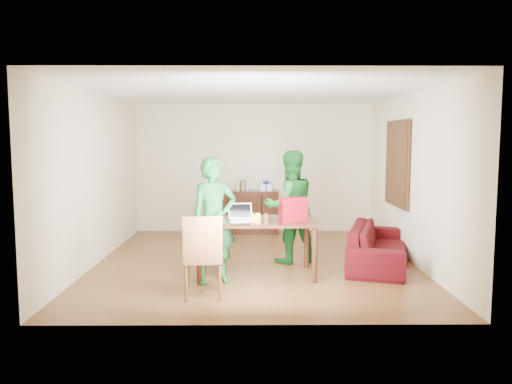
{
  "coord_description": "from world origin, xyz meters",
  "views": [
    {
      "loc": [
        -0.04,
        -7.87,
        1.96
      ],
      "look_at": [
        0.02,
        -0.6,
        1.19
      ],
      "focal_mm": 35.0,
      "sensor_mm": 36.0,
      "label": 1
    }
  ],
  "objects_px": {
    "table": "(256,227)",
    "chair": "(203,273)",
    "sofa": "(379,245)",
    "person_far": "(290,207)",
    "laptop": "(241,218)",
    "bottle": "(266,219)",
    "red_bag": "(293,212)",
    "person_near": "(214,220)"
  },
  "relations": [
    {
      "from": "person_far",
      "to": "red_bag",
      "type": "xyz_separation_m",
      "value": [
        -0.02,
        -0.94,
        0.05
      ]
    },
    {
      "from": "chair",
      "to": "bottle",
      "type": "bearing_deg",
      "value": 31.16
    },
    {
      "from": "table",
      "to": "sofa",
      "type": "bearing_deg",
      "value": 16.0
    },
    {
      "from": "person_far",
      "to": "bottle",
      "type": "bearing_deg",
      "value": 52.29
    },
    {
      "from": "bottle",
      "to": "chair",
      "type": "bearing_deg",
      "value": -143.4
    },
    {
      "from": "table",
      "to": "sofa",
      "type": "xyz_separation_m",
      "value": [
        1.93,
        0.61,
        -0.4
      ]
    },
    {
      "from": "red_bag",
      "to": "bottle",
      "type": "bearing_deg",
      "value": -157.69
    },
    {
      "from": "chair",
      "to": "sofa",
      "type": "bearing_deg",
      "value": 26.28
    },
    {
      "from": "table",
      "to": "person_near",
      "type": "bearing_deg",
      "value": -150.4
    },
    {
      "from": "laptop",
      "to": "bottle",
      "type": "xyz_separation_m",
      "value": [
        0.34,
        -0.32,
        0.04
      ]
    },
    {
      "from": "person_far",
      "to": "chair",
      "type": "bearing_deg",
      "value": 37.13
    },
    {
      "from": "red_bag",
      "to": "person_near",
      "type": "bearing_deg",
      "value": 178.12
    },
    {
      "from": "person_near",
      "to": "person_far",
      "type": "xyz_separation_m",
      "value": [
        1.12,
        1.16,
        0.03
      ]
    },
    {
      "from": "bottle",
      "to": "red_bag",
      "type": "xyz_separation_m",
      "value": [
        0.39,
        0.28,
        0.05
      ]
    },
    {
      "from": "red_bag",
      "to": "table",
      "type": "bearing_deg",
      "value": 153.26
    },
    {
      "from": "person_far",
      "to": "sofa",
      "type": "height_order",
      "value": "person_far"
    },
    {
      "from": "person_far",
      "to": "laptop",
      "type": "bearing_deg",
      "value": 30.96
    },
    {
      "from": "person_far",
      "to": "bottle",
      "type": "xyz_separation_m",
      "value": [
        -0.41,
        -1.22,
        -0.0
      ]
    },
    {
      "from": "person_near",
      "to": "person_far",
      "type": "bearing_deg",
      "value": 24.18
    },
    {
      "from": "laptop",
      "to": "sofa",
      "type": "bearing_deg",
      "value": 9.6
    },
    {
      "from": "red_bag",
      "to": "sofa",
      "type": "distance_m",
      "value": 1.71
    },
    {
      "from": "chair",
      "to": "laptop",
      "type": "distance_m",
      "value": 1.16
    },
    {
      "from": "sofa",
      "to": "table",
      "type": "bearing_deg",
      "value": 124.43
    },
    {
      "from": "bottle",
      "to": "table",
      "type": "bearing_deg",
      "value": 108.56
    },
    {
      "from": "table",
      "to": "laptop",
      "type": "height_order",
      "value": "laptop"
    },
    {
      "from": "table",
      "to": "chair",
      "type": "height_order",
      "value": "chair"
    },
    {
      "from": "person_far",
      "to": "sofa",
      "type": "xyz_separation_m",
      "value": [
        1.39,
        -0.21,
        -0.58
      ]
    },
    {
      "from": "person_near",
      "to": "laptop",
      "type": "xyz_separation_m",
      "value": [
        0.37,
        0.26,
        -0.01
      ]
    },
    {
      "from": "table",
      "to": "chair",
      "type": "bearing_deg",
      "value": -125.26
    },
    {
      "from": "red_bag",
      "to": "sofa",
      "type": "bearing_deg",
      "value": 14.13
    },
    {
      "from": "person_near",
      "to": "chair",
      "type": "bearing_deg",
      "value": -119.9
    },
    {
      "from": "person_near",
      "to": "bottle",
      "type": "distance_m",
      "value": 0.71
    },
    {
      "from": "table",
      "to": "bottle",
      "type": "distance_m",
      "value": 0.46
    },
    {
      "from": "bottle",
      "to": "sofa",
      "type": "xyz_separation_m",
      "value": [
        1.8,
        1.01,
        -0.58
      ]
    },
    {
      "from": "table",
      "to": "chair",
      "type": "xyz_separation_m",
      "value": [
        -0.67,
        -1.0,
        -0.4
      ]
    },
    {
      "from": "table",
      "to": "red_bag",
      "type": "xyz_separation_m",
      "value": [
        0.52,
        -0.12,
        0.24
      ]
    },
    {
      "from": "chair",
      "to": "sofa",
      "type": "xyz_separation_m",
      "value": [
        2.6,
        1.61,
        0.0
      ]
    },
    {
      "from": "laptop",
      "to": "sofa",
      "type": "xyz_separation_m",
      "value": [
        2.14,
        0.69,
        -0.55
      ]
    },
    {
      "from": "table",
      "to": "bottle",
      "type": "bearing_deg",
      "value": -72.93
    },
    {
      "from": "chair",
      "to": "person_near",
      "type": "distance_m",
      "value": 0.86
    },
    {
      "from": "table",
      "to": "chair",
      "type": "relative_size",
      "value": 1.68
    },
    {
      "from": "laptop",
      "to": "chair",
      "type": "bearing_deg",
      "value": -124.99
    }
  ]
}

